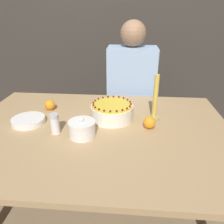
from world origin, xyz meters
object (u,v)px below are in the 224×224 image
at_px(sugar_bowl, 82,129).
at_px(sugar_shaker, 55,124).
at_px(candle, 155,102).
at_px(person_man_blue_shirt, 130,106).
at_px(cake, 112,111).

relative_size(sugar_bowl, sugar_shaker, 1.26).
distance_m(candle, person_man_blue_shirt, 0.67).
height_order(sugar_bowl, person_man_blue_shirt, person_man_blue_shirt).
bearing_deg(candle, person_man_blue_shirt, 103.42).
height_order(sugar_shaker, person_man_blue_shirt, person_man_blue_shirt).
relative_size(sugar_bowl, person_man_blue_shirt, 0.11).
bearing_deg(sugar_bowl, candle, 30.30).
bearing_deg(sugar_shaker, candle, 21.17).
bearing_deg(person_man_blue_shirt, candle, 103.42).
bearing_deg(cake, sugar_bowl, -122.53).
height_order(cake, person_man_blue_shirt, person_man_blue_shirt).
distance_m(cake, sugar_shaker, 0.35).
bearing_deg(candle, sugar_bowl, -149.70).
relative_size(cake, person_man_blue_shirt, 0.20).
height_order(cake, candle, candle).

